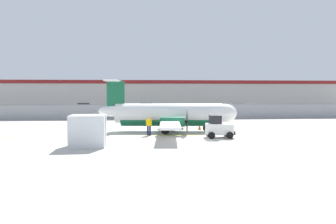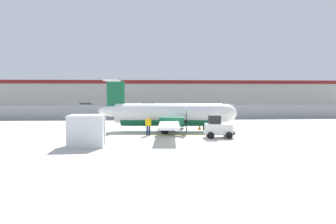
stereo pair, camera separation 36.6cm
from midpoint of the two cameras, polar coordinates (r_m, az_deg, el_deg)
The scene contains 17 objects.
ground_plane at distance 26.30m, azimuth 3.76°, elevation -4.47°, with size 140.00×140.00×0.01m.
perimeter_fence at distance 42.03m, azimuth 0.92°, elevation 0.16°, with size 98.00×0.10×2.10m.
parking_lot_strip at distance 53.54m, azimuth -0.08°, elevation -0.18°, with size 98.00×17.00×0.12m.
background_building at distance 71.87m, azimuth -1.03°, elevation 3.39°, with size 91.00×8.10×6.50m.
commuter_airplane at distance 28.95m, azimuth 0.95°, elevation -0.52°, with size 13.47×16.08×4.92m.
baggage_tug at distance 25.22m, azimuth 9.90°, elevation -2.93°, with size 2.36×1.44×1.88m.
ground_crew_worker at distance 26.16m, azimuth -3.37°, elevation -2.42°, with size 0.54×0.44×1.70m.
cargo_container at distance 21.66m, azimuth -14.75°, elevation -3.45°, with size 2.48×2.09×2.20m.
traffic_cone_near_left at distance 27.27m, azimuth -0.40°, elevation -3.51°, with size 0.36×0.36×0.64m.
traffic_cone_near_right at distance 28.15m, azimuth 10.48°, elevation -3.35°, with size 0.36×0.36×0.64m.
traffic_cone_far_left at distance 30.50m, azimuth 6.38°, elevation -2.76°, with size 0.36×0.36×0.64m.
parked_car_0 at distance 60.55m, azimuth -15.13°, elevation 0.94°, with size 4.38×2.41×1.58m.
parked_car_1 at distance 52.93m, azimuth -10.18°, elevation 0.61°, with size 4.24×2.08×1.58m.
parked_car_2 at distance 58.12m, azimuth -3.48°, elevation 0.95°, with size 4.34×2.30×1.58m.
parked_car_3 at distance 55.12m, azimuth 4.06°, elevation 0.79°, with size 4.35×2.33×1.58m.
parked_car_4 at distance 48.24m, azimuth 9.07°, elevation 0.32°, with size 4.24×2.08×1.58m.
parked_car_5 at distance 56.22m, azimuth 14.03°, elevation 0.74°, with size 4.21×2.02×1.58m.
Camera 2 is at (-3.23, -23.82, 3.79)m, focal length 32.00 mm.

